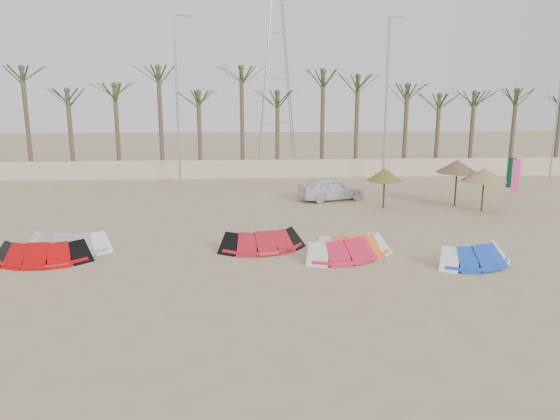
{
  "coord_description": "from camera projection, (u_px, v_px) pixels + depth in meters",
  "views": [
    {
      "loc": [
        -1.34,
        -17.02,
        6.66
      ],
      "look_at": [
        0.0,
        6.0,
        1.3
      ],
      "focal_mm": 35.0,
      "sensor_mm": 36.0,
      "label": 1
    }
  ],
  "objects": [
    {
      "name": "kite_orange",
      "position": [
        352.0,
        243.0,
        21.82
      ],
      "size": [
        3.28,
        1.92,
        0.9
      ],
      "color": "orange",
      "rests_on": "ground"
    },
    {
      "name": "ground",
      "position": [
        290.0,
        289.0,
        18.13
      ],
      "size": [
        120.0,
        120.0,
        0.0
      ],
      "primitive_type": "plane",
      "color": "tan",
      "rests_on": "ground"
    },
    {
      "name": "parasol_left",
      "position": [
        385.0,
        175.0,
        29.54
      ],
      "size": [
        1.9,
        1.9,
        2.2
      ],
      "color": "#4C331E",
      "rests_on": "ground"
    },
    {
      "name": "lamp_c",
      "position": [
        387.0,
        97.0,
        36.73
      ],
      "size": [
        1.25,
        0.14,
        11.0
      ],
      "color": "#A5A8AD",
      "rests_on": "ground"
    },
    {
      "name": "car",
      "position": [
        332.0,
        188.0,
        31.86
      ],
      "size": [
        4.26,
        2.69,
        1.35
      ],
      "primitive_type": "imported",
      "rotation": [
        0.0,
        0.0,
        1.87
      ],
      "color": "white",
      "rests_on": "ground"
    },
    {
      "name": "boundary_wall",
      "position": [
        267.0,
        169.0,
        39.38
      ],
      "size": [
        60.0,
        0.3,
        1.3
      ],
      "primitive_type": "cube",
      "color": "beige",
      "rests_on": "ground"
    },
    {
      "name": "kite_red_left",
      "position": [
        44.0,
        249.0,
        21.01
      ],
      "size": [
        3.6,
        1.58,
        0.9
      ],
      "color": "#BF0607",
      "rests_on": "ground"
    },
    {
      "name": "lamp_b",
      "position": [
        177.0,
        97.0,
        35.94
      ],
      "size": [
        1.25,
        0.14,
        11.0
      ],
      "color": "#A5A8AD",
      "rests_on": "ground"
    },
    {
      "name": "kite_grey",
      "position": [
        69.0,
        240.0,
        22.21
      ],
      "size": [
        3.4,
        1.56,
        0.9
      ],
      "color": "#9A9A9A",
      "rests_on": "ground"
    },
    {
      "name": "lamp_d",
      "position": [
        559.0,
        97.0,
        37.41
      ],
      "size": [
        1.25,
        0.14,
        11.0
      ],
      "color": "#A5A8AD",
      "rests_on": "ground"
    },
    {
      "name": "parasol_mid",
      "position": [
        484.0,
        175.0,
        28.72
      ],
      "size": [
        2.31,
        2.31,
        2.33
      ],
      "color": "#4C331E",
      "rests_on": "ground"
    },
    {
      "name": "kite_blue",
      "position": [
        473.0,
        253.0,
        20.58
      ],
      "size": [
        3.35,
        2.26,
        0.9
      ],
      "color": "blue",
      "rests_on": "ground"
    },
    {
      "name": "palm_line",
      "position": [
        275.0,
        87.0,
        39.56
      ],
      "size": [
        52.0,
        4.0,
        7.7
      ],
      "color": "brown",
      "rests_on": "ground"
    },
    {
      "name": "kite_red_right",
      "position": [
        346.0,
        245.0,
        21.53
      ],
      "size": [
        4.04,
        2.91,
        0.9
      ],
      "color": "red",
      "rests_on": "ground"
    },
    {
      "name": "flag_green",
      "position": [
        509.0,
        174.0,
        31.36
      ],
      "size": [
        0.44,
        0.13,
        2.69
      ],
      "color": "#A5A8AD",
      "rests_on": "ground"
    },
    {
      "name": "flag_pink",
      "position": [
        515.0,
        178.0,
        29.36
      ],
      "size": [
        0.45,
        0.06,
        2.88
      ],
      "color": "#A5A8AD",
      "rests_on": "ground"
    },
    {
      "name": "kite_red_mid",
      "position": [
        262.0,
        238.0,
        22.56
      ],
      "size": [
        3.72,
        2.23,
        0.9
      ],
      "color": "#B21723",
      "rests_on": "ground"
    },
    {
      "name": "pylon",
      "position": [
        277.0,
        165.0,
        45.42
      ],
      "size": [
        3.0,
        3.0,
        14.0
      ],
      "primitive_type": null,
      "color": "#A5A8AD",
      "rests_on": "ground"
    },
    {
      "name": "parasol_right",
      "position": [
        457.0,
        166.0,
        29.89
      ],
      "size": [
        2.28,
        2.28,
        2.59
      ],
      "color": "#4C331E",
      "rests_on": "ground"
    }
  ]
}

